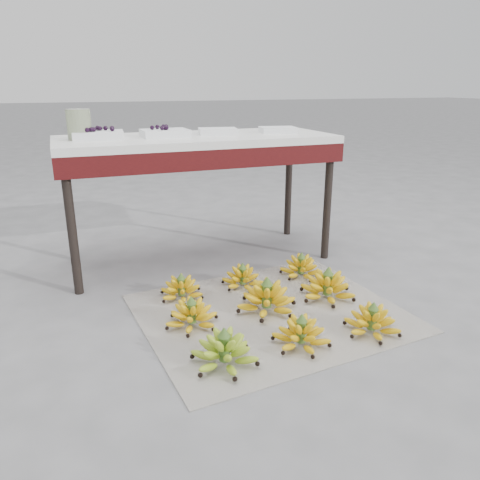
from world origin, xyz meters
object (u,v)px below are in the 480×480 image
object	(u,v)px
bunch_back_center	(243,278)
tray_far_left	(98,135)
newspaper_mat	(270,313)
bunch_front_left	(224,352)
tray_far_right	(278,130)
bunch_mid_center	(267,299)
bunch_back_left	(182,289)
glass_jar	(79,124)
vendor_table	(197,151)
tray_right	(218,131)
bunch_mid_right	(327,287)
bunch_front_center	(301,335)
bunch_front_right	(372,322)
bunch_back_right	(301,268)
bunch_mid_left	(192,316)
tray_left	(165,133)

from	to	relation	value
bunch_back_center	tray_far_left	bearing A→B (deg)	122.93
newspaper_mat	tray_far_left	size ratio (longest dim) A/B	4.28
bunch_front_left	tray_far_right	bearing A→B (deg)	35.93
bunch_mid_center	bunch_back_left	distance (m)	0.47
bunch_front_left	bunch_back_left	size ratio (longest dim) A/B	1.43
newspaper_mat	glass_jar	size ratio (longest dim) A/B	7.50
vendor_table	tray_right	bearing A→B (deg)	9.41
bunch_mid_center	bunch_mid_right	world-z (taller)	bunch_mid_center
bunch_front_center	bunch_back_center	size ratio (longest dim) A/B	1.09
bunch_back_center	bunch_front_left	bearing A→B (deg)	-134.23
tray_right	glass_jar	world-z (taller)	glass_jar
bunch_back_left	glass_jar	xyz separation A→B (m)	(-0.41, 0.58, 0.82)
bunch_front_right	bunch_mid_right	world-z (taller)	bunch_mid_right
tray_far_left	tray_right	bearing A→B (deg)	-0.02
newspaper_mat	bunch_back_right	size ratio (longest dim) A/B	4.32
bunch_back_left	tray_far_right	distance (m)	1.23
bunch_mid_right	tray_far_right	world-z (taller)	tray_far_right
newspaper_mat	glass_jar	distance (m)	1.48
bunch_front_right	bunch_back_center	size ratio (longest dim) A/B	0.94
bunch_mid_left	glass_jar	world-z (taller)	glass_jar
bunch_mid_right	tray_right	xyz separation A→B (m)	(-0.32, 0.85, 0.75)
bunch_back_center	vendor_table	world-z (taller)	vendor_table
bunch_back_left	newspaper_mat	bearing A→B (deg)	-44.72
bunch_front_left	tray_left	xyz separation A→B (m)	(0.06, 1.23, 0.76)
bunch_back_right	glass_jar	xyz separation A→B (m)	(-1.14, 0.54, 0.82)
bunch_mid_center	bunch_back_center	distance (m)	0.32
vendor_table	tray_far_right	world-z (taller)	tray_far_right
bunch_mid_center	tray_far_left	distance (m)	1.33
bunch_front_right	vendor_table	bearing A→B (deg)	105.71
bunch_back_right	bunch_mid_right	bearing A→B (deg)	-103.40
bunch_mid_left	tray_right	bearing A→B (deg)	68.53
bunch_front_left	bunch_back_center	distance (m)	0.78
bunch_front_right	bunch_back_center	bearing A→B (deg)	112.78
bunch_back_left	vendor_table	distance (m)	0.89
bunch_front_left	bunch_back_right	distance (m)	1.02
glass_jar	bunch_front_center	bearing A→B (deg)	-57.98
newspaper_mat	bunch_mid_right	world-z (taller)	bunch_mid_right
tray_right	tray_far_right	distance (m)	0.39
tray_left	newspaper_mat	bearing A→B (deg)	-71.07
vendor_table	bunch_mid_center	bearing A→B (deg)	-83.39
bunch_back_right	bunch_mid_left	bearing A→B (deg)	-166.28
bunch_mid_center	tray_far_right	bearing A→B (deg)	75.91
bunch_back_left	bunch_back_center	bearing A→B (deg)	0.13
newspaper_mat	bunch_back_left	bearing A→B (deg)	138.99
bunch_mid_right	bunch_back_right	distance (m)	0.32
bunch_front_left	tray_far_left	bearing A→B (deg)	83.32
bunch_front_right	bunch_back_left	size ratio (longest dim) A/B	1.10
bunch_back_center	glass_jar	distance (m)	1.25
bunch_back_right	newspaper_mat	bearing A→B (deg)	-146.22
tray_far_left	glass_jar	xyz separation A→B (m)	(-0.10, 0.01, 0.06)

